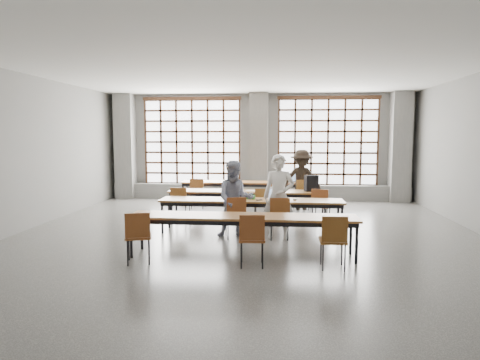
% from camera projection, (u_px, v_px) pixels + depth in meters
% --- Properties ---
extents(floor, '(11.00, 11.00, 0.00)m').
position_uv_depth(floor, '(247.00, 237.00, 9.00)').
color(floor, '#4A4A48').
rests_on(floor, ground).
extents(ceiling, '(11.00, 11.00, 0.00)m').
position_uv_depth(ceiling, '(247.00, 67.00, 8.63)').
color(ceiling, silver).
rests_on(ceiling, floor).
extents(wall_back, '(10.00, 0.00, 10.00)m').
position_uv_depth(wall_back, '(259.00, 147.00, 14.26)').
color(wall_back, slate).
rests_on(wall_back, floor).
extents(wall_front, '(10.00, 0.00, 10.00)m').
position_uv_depth(wall_front, '(195.00, 184.00, 3.37)').
color(wall_front, slate).
rests_on(wall_front, floor).
extents(wall_left, '(0.00, 11.00, 11.00)m').
position_uv_depth(wall_left, '(17.00, 153.00, 9.27)').
color(wall_left, slate).
rests_on(wall_left, floor).
extents(column_left, '(0.60, 0.55, 3.50)m').
position_uv_depth(column_left, '(125.00, 147.00, 14.39)').
color(column_left, '#5D5D5A').
rests_on(column_left, floor).
extents(column_mid, '(0.60, 0.55, 3.50)m').
position_uv_depth(column_mid, '(259.00, 147.00, 13.99)').
color(column_mid, '#5D5D5A').
rests_on(column_mid, floor).
extents(column_right, '(0.60, 0.55, 3.50)m').
position_uv_depth(column_right, '(400.00, 147.00, 13.58)').
color(column_right, '#5D5D5A').
rests_on(column_right, floor).
extents(window_left, '(3.32, 0.12, 3.00)m').
position_uv_depth(window_left, '(192.00, 142.00, 14.37)').
color(window_left, white).
rests_on(window_left, wall_back).
extents(window_right, '(3.32, 0.12, 3.00)m').
position_uv_depth(window_right, '(328.00, 142.00, 13.97)').
color(window_right, white).
rests_on(window_right, wall_back).
extents(sill_ledge, '(9.80, 0.35, 0.50)m').
position_uv_depth(sill_ledge, '(259.00, 192.00, 14.22)').
color(sill_ledge, '#5D5D5A').
rests_on(sill_ledge, floor).
extents(desk_row_a, '(4.00, 0.70, 0.73)m').
position_uv_depth(desk_row_a, '(247.00, 184.00, 12.93)').
color(desk_row_a, brown).
rests_on(desk_row_a, floor).
extents(desk_row_b, '(4.00, 0.70, 0.73)m').
position_uv_depth(desk_row_b, '(248.00, 193.00, 10.85)').
color(desk_row_b, brown).
rests_on(desk_row_b, floor).
extents(desk_row_c, '(4.00, 0.70, 0.73)m').
position_uv_depth(desk_row_c, '(251.00, 202.00, 9.36)').
color(desk_row_c, brown).
rests_on(desk_row_c, floor).
extents(desk_row_d, '(4.00, 0.70, 0.73)m').
position_uv_depth(desk_row_d, '(243.00, 219.00, 7.50)').
color(desk_row_d, brown).
rests_on(desk_row_d, floor).
extents(chair_back_left, '(0.44, 0.44, 0.88)m').
position_uv_depth(chair_back_left, '(198.00, 190.00, 12.44)').
color(chair_back_left, brown).
rests_on(chair_back_left, floor).
extents(chair_back_mid, '(0.53, 0.53, 0.88)m').
position_uv_depth(chair_back_mid, '(274.00, 191.00, 12.24)').
color(chair_back_mid, brown).
rests_on(chair_back_mid, floor).
extents(chair_back_right, '(0.50, 0.51, 0.88)m').
position_uv_depth(chair_back_right, '(302.00, 191.00, 12.17)').
color(chair_back_right, brown).
rests_on(chair_back_right, floor).
extents(chair_mid_left, '(0.45, 0.45, 0.88)m').
position_uv_depth(chair_mid_left, '(180.00, 201.00, 10.38)').
color(chair_mid_left, brown).
rests_on(chair_mid_left, floor).
extents(chair_mid_centre, '(0.47, 0.48, 0.88)m').
position_uv_depth(chair_mid_centre, '(263.00, 202.00, 10.20)').
color(chair_mid_centre, brown).
rests_on(chair_mid_centre, floor).
extents(chair_mid_right, '(0.53, 0.53, 0.88)m').
position_uv_depth(chair_mid_right, '(321.00, 203.00, 10.08)').
color(chair_mid_right, brown).
rests_on(chair_mid_right, floor).
extents(chair_front_left, '(0.51, 0.51, 0.88)m').
position_uv_depth(chair_front_left, '(236.00, 213.00, 8.78)').
color(chair_front_left, brown).
rests_on(chair_front_left, floor).
extents(chair_front_right, '(0.47, 0.47, 0.88)m').
position_uv_depth(chair_front_right, '(279.00, 214.00, 8.70)').
color(chair_front_right, brown).
rests_on(chair_front_right, floor).
extents(chair_near_left, '(0.52, 0.52, 0.88)m').
position_uv_depth(chair_near_left, '(138.00, 232.00, 7.04)').
color(chair_near_left, brown).
rests_on(chair_near_left, floor).
extents(chair_near_mid, '(0.45, 0.45, 0.88)m').
position_uv_depth(chair_near_mid, '(252.00, 235.00, 6.87)').
color(chair_near_mid, brown).
rests_on(chair_near_mid, floor).
extents(chair_near_right, '(0.42, 0.43, 0.88)m').
position_uv_depth(chair_near_right, '(334.00, 236.00, 6.75)').
color(chair_near_right, brown).
rests_on(chair_near_right, floor).
extents(student_male, '(0.67, 0.47, 1.74)m').
position_uv_depth(student_male, '(279.00, 197.00, 8.79)').
color(student_male, silver).
rests_on(student_male, floor).
extents(student_female, '(0.86, 0.71, 1.61)m').
position_uv_depth(student_female, '(235.00, 199.00, 8.88)').
color(student_female, '#1A224F').
rests_on(student_female, floor).
extents(student_back, '(1.15, 0.71, 1.72)m').
position_uv_depth(student_back, '(302.00, 180.00, 12.27)').
color(student_back, black).
rests_on(student_back, floor).
extents(laptop_front, '(0.38, 0.33, 0.26)m').
position_uv_depth(laptop_front, '(276.00, 196.00, 9.41)').
color(laptop_front, '#B2B2B7').
rests_on(laptop_front, desk_row_c).
extents(laptop_back, '(0.38, 0.33, 0.26)m').
position_uv_depth(laptop_back, '(292.00, 180.00, 12.90)').
color(laptop_back, '#B9B8BE').
rests_on(laptop_back, desk_row_a).
extents(mouse, '(0.11, 0.09, 0.04)m').
position_uv_depth(mouse, '(295.00, 199.00, 9.25)').
color(mouse, silver).
rests_on(mouse, desk_row_c).
extents(green_box, '(0.27, 0.17, 0.09)m').
position_uv_depth(green_box, '(249.00, 197.00, 9.43)').
color(green_box, '#2E832B').
rests_on(green_box, desk_row_c).
extents(phone, '(0.14, 0.11, 0.01)m').
position_uv_depth(phone, '(259.00, 200.00, 9.24)').
color(phone, black).
rests_on(phone, desk_row_c).
extents(paper_sheet_a, '(0.35, 0.30, 0.00)m').
position_uv_depth(paper_sheet_a, '(224.00, 190.00, 10.94)').
color(paper_sheet_a, silver).
rests_on(paper_sheet_a, desk_row_b).
extents(paper_sheet_b, '(0.32, 0.24, 0.00)m').
position_uv_depth(paper_sheet_b, '(236.00, 191.00, 10.82)').
color(paper_sheet_b, white).
rests_on(paper_sheet_b, desk_row_b).
extents(paper_sheet_c, '(0.35, 0.30, 0.00)m').
position_uv_depth(paper_sheet_c, '(252.00, 191.00, 10.83)').
color(paper_sheet_c, white).
rests_on(paper_sheet_c, desk_row_b).
extents(backpack, '(0.37, 0.29, 0.40)m').
position_uv_depth(backpack, '(311.00, 183.00, 10.72)').
color(backpack, black).
rests_on(backpack, desk_row_b).
extents(plastic_bag, '(0.30, 0.26, 0.29)m').
position_uv_depth(plastic_bag, '(277.00, 177.00, 12.87)').
color(plastic_bag, silver).
rests_on(plastic_bag, desk_row_a).
extents(red_pouch, '(0.22, 0.14, 0.06)m').
position_uv_depth(red_pouch, '(138.00, 233.00, 7.12)').
color(red_pouch, '#AC1519').
rests_on(red_pouch, chair_near_left).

